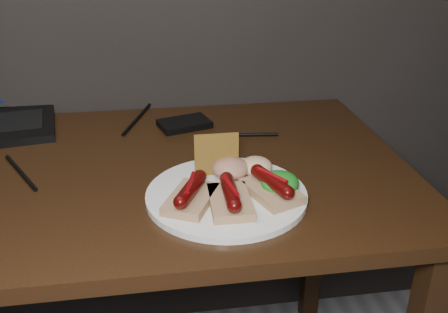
% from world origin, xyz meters
% --- Properties ---
extents(desk, '(1.40, 0.70, 0.75)m').
position_xyz_m(desk, '(0.00, 1.38, 0.66)').
color(desk, black).
rests_on(desk, ground).
extents(hard_drive, '(0.14, 0.11, 0.02)m').
position_xyz_m(hard_drive, '(0.25, 1.59, 0.76)').
color(hard_drive, black).
rests_on(hard_drive, desk).
extents(desk_cables, '(0.99, 0.45, 0.01)m').
position_xyz_m(desk_cables, '(-0.03, 1.52, 0.75)').
color(desk_cables, black).
rests_on(desk_cables, desk).
extents(plate, '(0.37, 0.37, 0.01)m').
position_xyz_m(plate, '(0.30, 1.23, 0.76)').
color(plate, white).
rests_on(plate, desk).
extents(bread_sausage_left, '(0.11, 0.13, 0.04)m').
position_xyz_m(bread_sausage_left, '(0.24, 1.20, 0.78)').
color(bread_sausage_left, tan).
rests_on(bread_sausage_left, plate).
extents(bread_sausage_center, '(0.07, 0.12, 0.04)m').
position_xyz_m(bread_sausage_center, '(0.30, 1.18, 0.78)').
color(bread_sausage_center, tan).
rests_on(bread_sausage_center, plate).
extents(bread_sausage_right, '(0.11, 0.13, 0.04)m').
position_xyz_m(bread_sausage_right, '(0.38, 1.21, 0.78)').
color(bread_sausage_right, tan).
rests_on(bread_sausage_right, plate).
extents(crispbread, '(0.08, 0.01, 0.08)m').
position_xyz_m(crispbread, '(0.29, 1.30, 0.80)').
color(crispbread, olive).
rests_on(crispbread, plate).
extents(salad_greens, '(0.07, 0.07, 0.04)m').
position_xyz_m(salad_greens, '(0.40, 1.22, 0.78)').
color(salad_greens, '#136016').
rests_on(salad_greens, plate).
extents(salsa_mound, '(0.07, 0.07, 0.04)m').
position_xyz_m(salsa_mound, '(0.32, 1.29, 0.78)').
color(salsa_mound, maroon).
rests_on(salsa_mound, plate).
extents(coleslaw_mound, '(0.06, 0.06, 0.04)m').
position_xyz_m(coleslaw_mound, '(0.37, 1.29, 0.78)').
color(coleslaw_mound, beige).
rests_on(coleslaw_mound, plate).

